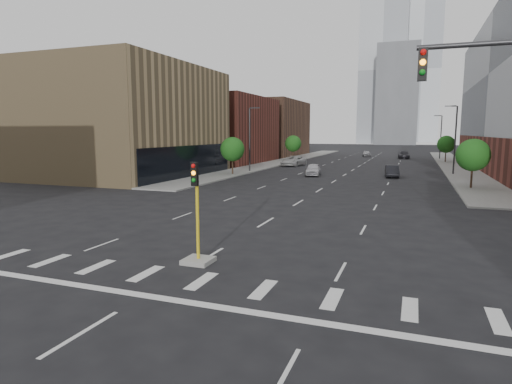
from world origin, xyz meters
The scene contains 22 objects.
ground centered at (0.00, 0.00, 0.00)m, with size 400.00×400.00×0.00m, color black.
sidewalk_left_far centered at (-15.00, 74.00, 0.07)m, with size 5.00×92.00×0.15m, color gray.
sidewalk_right_far centered at (15.00, 74.00, 0.07)m, with size 5.00×92.00×0.15m, color gray.
building_left_mid centered at (-27.50, 40.00, 7.00)m, with size 20.00×24.00×14.00m, color #A1865B.
building_left_far_a centered at (-27.50, 66.00, 6.00)m, with size 20.00×22.00×12.00m, color brown.
building_left_far_b centered at (-27.50, 92.00, 6.50)m, with size 20.00×24.00×13.00m, color brown.
tower_left centered at (-8.00, 220.00, 35.00)m, with size 22.00×22.00×70.00m, color #B2B7BC.
tower_right centered at (10.00, 260.00, 40.00)m, with size 20.00×20.00×80.00m, color #B2B7BC.
tower_mid centered at (0.00, 200.00, 22.00)m, with size 18.00×18.00×44.00m, color slate.
median_traffic_signal centered at (0.00, 8.97, 0.97)m, with size 1.20×1.20×4.40m.
streetlight_right_a centered at (13.41, 55.00, 5.01)m, with size 1.60×0.22×9.07m.
streetlight_right_b centered at (13.41, 90.00, 5.01)m, with size 1.60×0.22×9.07m.
streetlight_left centered at (-13.41, 50.00, 5.01)m, with size 1.60×0.22×9.07m.
tree_left_near centered at (-14.00, 45.00, 3.39)m, with size 3.20×3.20×4.85m.
tree_left_far centered at (-14.00, 75.00, 3.39)m, with size 3.20×3.20×4.85m.
tree_right_near centered at (14.00, 40.00, 3.39)m, with size 3.20×3.20×4.85m.
tree_right_far centered at (14.00, 80.00, 3.39)m, with size 3.20×3.20×4.85m.
car_near_left centered at (-3.77, 47.85, 0.79)m, with size 1.87×4.66×1.59m, color silver.
car_mid_right centered at (6.01, 49.33, 0.74)m, with size 1.57×4.51×1.48m, color black.
car_far_left centered at (-10.50, 62.63, 0.84)m, with size 2.79×6.05×1.68m, color #B3B3B3.
car_deep_right centered at (6.42, 89.96, 0.80)m, with size 2.23×5.49×1.59m, color black.
car_distant centered at (-1.88, 94.71, 0.72)m, with size 1.71×4.25×1.45m, color #9D9EA1.
Camera 1 is at (8.60, -6.98, 5.64)m, focal length 30.00 mm.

